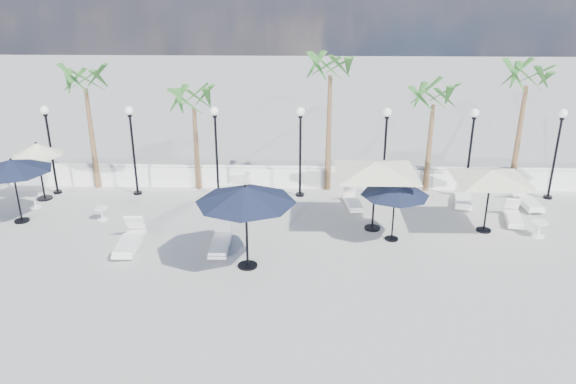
{
  "coord_description": "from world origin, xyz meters",
  "views": [
    {
      "loc": [
        0.13,
        -15.83,
        8.89
      ],
      "look_at": [
        -0.41,
        3.07,
        1.5
      ],
      "focal_mm": 35.0,
      "sensor_mm": 36.0,
      "label": 1
    }
  ],
  "objects_px": {
    "lounger_1": "(230,201)",
    "lounger_6": "(527,200)",
    "parasol_navy_left": "(12,166)",
    "lounger_5": "(514,217)",
    "parasol_navy_right": "(395,190)",
    "parasol_cream_small": "(37,150)",
    "lounger_2": "(242,192)",
    "lounger_7": "(463,197)",
    "parasol_cream_sq_b": "(492,170)",
    "lounger_3": "(353,202)",
    "parasol_cream_sq_a": "(376,162)",
    "lounger_0": "(130,241)",
    "lounger_4": "(220,243)",
    "parasol_navy_mid": "(246,195)"
  },
  "relations": [
    {
      "from": "lounger_4",
      "to": "parasol_cream_small",
      "type": "distance_m",
      "value": 9.38
    },
    {
      "from": "parasol_navy_left",
      "to": "parasol_cream_small",
      "type": "distance_m",
      "value": 2.31
    },
    {
      "from": "lounger_6",
      "to": "lounger_2",
      "type": "bearing_deg",
      "value": 174.67
    },
    {
      "from": "lounger_2",
      "to": "lounger_3",
      "type": "bearing_deg",
      "value": -30.69
    },
    {
      "from": "lounger_7",
      "to": "parasol_cream_sq_b",
      "type": "relative_size",
      "value": 0.42
    },
    {
      "from": "parasol_navy_left",
      "to": "parasol_navy_right",
      "type": "height_order",
      "value": "parasol_navy_left"
    },
    {
      "from": "lounger_4",
      "to": "parasol_navy_right",
      "type": "height_order",
      "value": "parasol_navy_right"
    },
    {
      "from": "lounger_1",
      "to": "lounger_6",
      "type": "relative_size",
      "value": 0.96
    },
    {
      "from": "parasol_cream_sq_a",
      "to": "parasol_cream_sq_b",
      "type": "height_order",
      "value": "parasol_cream_sq_a"
    },
    {
      "from": "lounger_4",
      "to": "parasol_navy_left",
      "type": "xyz_separation_m",
      "value": [
        -7.95,
        2.09,
        2.01
      ]
    },
    {
      "from": "lounger_6",
      "to": "parasol_navy_left",
      "type": "bearing_deg",
      "value": -176.36
    },
    {
      "from": "parasol_navy_left",
      "to": "lounger_2",
      "type": "bearing_deg",
      "value": 18.34
    },
    {
      "from": "lounger_3",
      "to": "lounger_5",
      "type": "relative_size",
      "value": 0.94
    },
    {
      "from": "lounger_6",
      "to": "parasol_cream_small",
      "type": "xyz_separation_m",
      "value": [
        -20.06,
        0.19,
        1.89
      ]
    },
    {
      "from": "lounger_7",
      "to": "parasol_cream_sq_b",
      "type": "xyz_separation_m",
      "value": [
        0.07,
        -2.7,
        2.11
      ]
    },
    {
      "from": "parasol_navy_left",
      "to": "lounger_6",
      "type": "bearing_deg",
      "value": 6.04
    },
    {
      "from": "lounger_0",
      "to": "parasol_cream_sq_b",
      "type": "xyz_separation_m",
      "value": [
        12.67,
        1.73,
        2.1
      ]
    },
    {
      "from": "lounger_7",
      "to": "parasol_cream_sq_b",
      "type": "height_order",
      "value": "parasol_cream_sq_b"
    },
    {
      "from": "lounger_0",
      "to": "parasol_navy_mid",
      "type": "xyz_separation_m",
      "value": [
        4.2,
        -1.22,
        2.23
      ]
    },
    {
      "from": "lounger_0",
      "to": "lounger_3",
      "type": "height_order",
      "value": "lounger_0"
    },
    {
      "from": "lounger_3",
      "to": "lounger_4",
      "type": "height_order",
      "value": "lounger_4"
    },
    {
      "from": "lounger_7",
      "to": "parasol_navy_left",
      "type": "distance_m",
      "value": 17.67
    },
    {
      "from": "lounger_1",
      "to": "lounger_4",
      "type": "distance_m",
      "value": 3.85
    },
    {
      "from": "lounger_4",
      "to": "parasol_navy_left",
      "type": "distance_m",
      "value": 8.46
    },
    {
      "from": "lounger_1",
      "to": "lounger_7",
      "type": "xyz_separation_m",
      "value": [
        9.61,
        0.6,
        0.03
      ]
    },
    {
      "from": "lounger_1",
      "to": "parasol_navy_right",
      "type": "relative_size",
      "value": 0.79
    },
    {
      "from": "lounger_6",
      "to": "parasol_navy_right",
      "type": "relative_size",
      "value": 0.83
    },
    {
      "from": "lounger_5",
      "to": "parasol_navy_right",
      "type": "xyz_separation_m",
      "value": [
        -4.87,
        -1.66,
        1.67
      ]
    },
    {
      "from": "parasol_cream_sq_b",
      "to": "parasol_cream_small",
      "type": "xyz_separation_m",
      "value": [
        -17.59,
        2.65,
        -0.23
      ]
    },
    {
      "from": "lounger_6",
      "to": "parasol_cream_small",
      "type": "relative_size",
      "value": 0.79
    },
    {
      "from": "lounger_0",
      "to": "lounger_4",
      "type": "bearing_deg",
      "value": -2.27
    },
    {
      "from": "lounger_7",
      "to": "parasol_cream_small",
      "type": "xyz_separation_m",
      "value": [
        -17.52,
        -0.05,
        1.89
      ]
    },
    {
      "from": "parasol_cream_small",
      "to": "parasol_navy_mid",
      "type": "bearing_deg",
      "value": -31.52
    },
    {
      "from": "lounger_2",
      "to": "lounger_3",
      "type": "xyz_separation_m",
      "value": [
        4.63,
        -0.88,
        -0.05
      ]
    },
    {
      "from": "parasol_navy_left",
      "to": "parasol_cream_small",
      "type": "height_order",
      "value": "parasol_navy_left"
    },
    {
      "from": "parasol_navy_left",
      "to": "lounger_5",
      "type": "bearing_deg",
      "value": 1.5
    },
    {
      "from": "lounger_6",
      "to": "lounger_5",
      "type": "bearing_deg",
      "value": -126.9
    },
    {
      "from": "lounger_2",
      "to": "parasol_cream_sq_a",
      "type": "bearing_deg",
      "value": -49.9
    },
    {
      "from": "lounger_6",
      "to": "lounger_7",
      "type": "distance_m",
      "value": 2.55
    },
    {
      "from": "lounger_5",
      "to": "lounger_6",
      "type": "distance_m",
      "value": 1.96
    },
    {
      "from": "lounger_1",
      "to": "lounger_4",
      "type": "relative_size",
      "value": 0.99
    },
    {
      "from": "lounger_4",
      "to": "lounger_5",
      "type": "height_order",
      "value": "lounger_4"
    },
    {
      "from": "lounger_0",
      "to": "parasol_cream_small",
      "type": "bearing_deg",
      "value": 136.35
    },
    {
      "from": "lounger_3",
      "to": "parasol_cream_sq_b",
      "type": "bearing_deg",
      "value": -32.25
    },
    {
      "from": "parasol_navy_right",
      "to": "lounger_7",
      "type": "bearing_deg",
      "value": 45.66
    },
    {
      "from": "parasol_navy_left",
      "to": "parasol_navy_right",
      "type": "bearing_deg",
      "value": -4.77
    },
    {
      "from": "lounger_2",
      "to": "parasol_cream_sq_b",
      "type": "xyz_separation_m",
      "value": [
        9.29,
        -3.06,
        2.11
      ]
    },
    {
      "from": "parasol_cream_sq_b",
      "to": "parasol_navy_right",
      "type": "bearing_deg",
      "value": -166.94
    },
    {
      "from": "lounger_1",
      "to": "lounger_4",
      "type": "bearing_deg",
      "value": -107.94
    },
    {
      "from": "parasol_navy_right",
      "to": "parasol_cream_sq_a",
      "type": "xyz_separation_m",
      "value": [
        -0.59,
        0.88,
        0.72
      ]
    }
  ]
}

